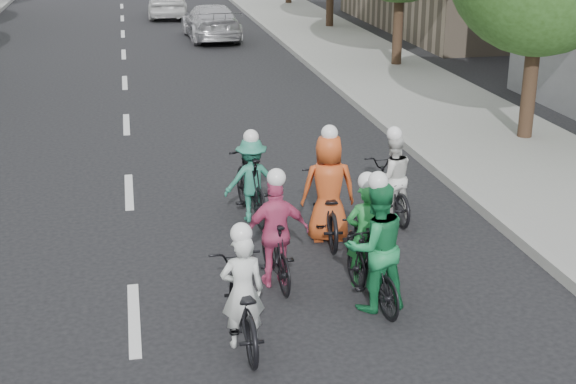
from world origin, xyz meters
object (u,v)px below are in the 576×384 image
object	(u,v)px
cyclist_0	(374,256)
cyclist_1	(364,245)
cyclist_4	(242,302)
follow_car_trail	(167,1)
cyclist_2	(327,200)
cyclist_6	(251,183)
cyclist_5	(276,242)
cyclist_3	(391,185)
follow_car_lead	(211,22)

from	to	relation	value
cyclist_0	cyclist_1	size ratio (longest dim) A/B	1.14
cyclist_4	follow_car_trail	xyz separation A→B (m)	(0.87, 30.87, 0.23)
cyclist_1	follow_car_trail	distance (m)	29.60
cyclist_2	cyclist_6	size ratio (longest dim) A/B	1.01
cyclist_2	follow_car_trail	bearing A→B (deg)	-82.64
cyclist_2	cyclist_5	xyz separation A→B (m)	(-1.10, -1.43, -0.03)
cyclist_1	cyclist_5	xyz separation A→B (m)	(-1.20, 0.25, 0.05)
cyclist_0	follow_car_trail	distance (m)	30.29
cyclist_0	cyclist_3	size ratio (longest dim) A/B	1.06
cyclist_1	cyclist_0	bearing A→B (deg)	83.46
cyclist_0	cyclist_2	size ratio (longest dim) A/B	0.96
cyclist_1	cyclist_6	bearing A→B (deg)	-68.39
cyclist_4	cyclist_6	size ratio (longest dim) A/B	0.96
follow_car_lead	cyclist_0	bearing A→B (deg)	86.49
cyclist_6	follow_car_trail	world-z (taller)	cyclist_6
cyclist_1	cyclist_3	world-z (taller)	cyclist_1
cyclist_4	cyclist_6	world-z (taller)	cyclist_4
cyclist_6	follow_car_trail	size ratio (longest dim) A/B	0.43
cyclist_4	follow_car_trail	size ratio (longest dim) A/B	0.41
cyclist_2	cyclist_3	xyz separation A→B (m)	(1.29, 0.71, -0.08)
cyclist_4	cyclist_3	bearing A→B (deg)	-131.29
cyclist_0	cyclist_3	distance (m)	3.34
cyclist_3	cyclist_6	size ratio (longest dim) A/B	0.91
cyclist_0	follow_car_lead	xyz separation A→B (m)	(0.33, 23.05, -0.03)
cyclist_2	cyclist_6	world-z (taller)	cyclist_2
cyclist_2	cyclist_3	bearing A→B (deg)	-145.68
cyclist_3	follow_car_trail	xyz separation A→B (m)	(-2.22, 27.19, 0.20)
cyclist_6	follow_car_trail	bearing A→B (deg)	-96.24
cyclist_0	follow_car_lead	size ratio (longest dim) A/B	0.40
follow_car_lead	cyclist_3	bearing A→B (deg)	89.95
cyclist_2	follow_car_lead	xyz separation A→B (m)	(0.37, 20.68, 0.04)
cyclist_1	cyclist_6	xyz separation A→B (m)	(-1.16, 2.77, 0.06)
cyclist_4	follow_car_lead	world-z (taller)	cyclist_4
cyclist_0	follow_car_lead	distance (m)	23.05
cyclist_1	cyclist_2	distance (m)	1.69
cyclist_1	follow_car_trail	bearing A→B (deg)	-89.09
cyclist_2	follow_car_lead	distance (m)	20.68
cyclist_5	cyclist_3	bearing A→B (deg)	-141.70
cyclist_6	follow_car_lead	world-z (taller)	cyclist_6
cyclist_3	cyclist_0	bearing A→B (deg)	65.74
cyclist_1	follow_car_trail	xyz separation A→B (m)	(-1.04, 29.59, 0.19)
cyclist_5	cyclist_6	xyz separation A→B (m)	(0.04, 2.52, 0.01)
follow_car_lead	follow_car_trail	size ratio (longest dim) A/B	1.06
cyclist_0	follow_car_lead	bearing A→B (deg)	-99.56
cyclist_2	cyclist_3	world-z (taller)	cyclist_2
cyclist_1	cyclist_5	distance (m)	1.23
cyclist_5	follow_car_lead	xyz separation A→B (m)	(1.47, 22.11, 0.07)
follow_car_lead	cyclist_2	bearing A→B (deg)	86.28
cyclist_0	cyclist_6	xyz separation A→B (m)	(-1.09, 3.47, -0.09)
cyclist_6	follow_car_trail	xyz separation A→B (m)	(0.12, 26.81, 0.13)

